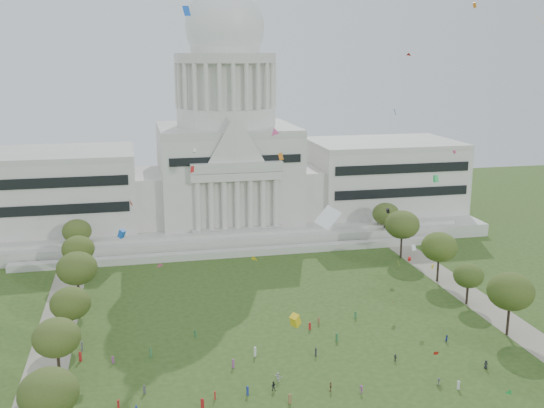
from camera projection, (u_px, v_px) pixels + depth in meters
name	position (u px, v px, depth m)	size (l,w,h in m)	color
ground	(330.00, 403.00, 106.88)	(400.00, 400.00, 0.00)	#2F4B1A
capitol	(227.00, 162.00, 209.67)	(160.00, 64.50, 91.30)	beige
path_left	(51.00, 351.00, 125.30)	(8.00, 160.00, 0.04)	gray
path_right	(491.00, 310.00, 145.46)	(8.00, 160.00, 0.04)	gray
row_tree_l_1	(48.00, 393.00, 92.74)	(8.86, 8.86, 12.59)	black
row_tree_l_2	(56.00, 338.00, 111.90)	(8.42, 8.42, 11.97)	black
row_tree_r_2	(511.00, 291.00, 130.50)	(9.55, 9.55, 13.58)	black
row_tree_l_3	(70.00, 303.00, 127.95)	(8.12, 8.12, 11.55)	black
row_tree_r_3	(469.00, 276.00, 147.34)	(7.01, 7.01, 9.98)	black
row_tree_l_4	(77.00, 268.00, 145.26)	(9.29, 9.29, 13.21)	black
row_tree_r_4	(439.00, 247.00, 161.69)	(9.19, 9.19, 13.06)	black
row_tree_l_5	(78.00, 249.00, 162.91)	(8.33, 8.33, 11.85)	black
row_tree_r_5	(402.00, 225.00, 180.42)	(9.82, 9.82, 13.96)	black
row_tree_l_6	(77.00, 231.00, 179.82)	(8.19, 8.19, 11.64)	black
row_tree_r_6	(386.00, 214.00, 198.31)	(8.42, 8.42, 11.97)	black
person_0	(486.00, 365.00, 118.27)	(0.83, 0.54, 1.70)	#26262B
person_2	(447.00, 339.00, 128.98)	(0.80, 0.50, 1.65)	navy
person_3	(361.00, 389.00, 109.77)	(0.99, 0.51, 1.53)	#994C8C
person_4	(331.00, 387.00, 110.31)	(1.02, 0.56, 1.75)	olive
person_5	(278.00, 377.00, 113.72)	(1.58, 0.62, 1.70)	silver
person_8	(273.00, 386.00, 110.54)	(0.85, 0.53, 1.76)	#26262B
person_9	(439.00, 382.00, 112.14)	(0.97, 0.50, 1.50)	#4C4C51
person_10	(395.00, 358.00, 121.08)	(0.90, 0.49, 1.54)	#4C4C51
distant_crowd	(223.00, 368.00, 117.10)	(65.82, 40.36, 1.95)	navy
kite_swarm	(337.00, 235.00, 107.98)	(84.78, 102.39, 62.89)	#E54C8C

